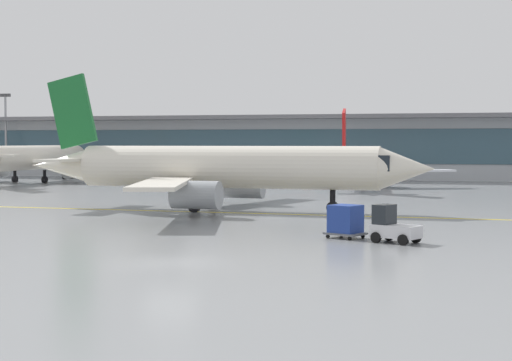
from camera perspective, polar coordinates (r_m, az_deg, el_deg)
ground_plane at (r=37.40m, az=-6.18°, el=-5.84°), size 400.00×400.00×0.00m
taxiway_centreline_stripe at (r=63.31m, az=-2.54°, el=-2.29°), size 109.95×4.21×0.01m
terminal_concourse at (r=121.56m, az=8.10°, el=2.43°), size 167.80×11.00×9.60m
gate_airplane_0 at (r=115.11m, az=-15.50°, el=1.54°), size 31.13×33.38×11.09m
gate_airplane_1 at (r=99.56m, az=6.57°, el=1.14°), size 26.02×28.11×9.31m
taxiing_regional_jet at (r=65.16m, az=-2.41°, el=0.87°), size 34.54×32.14×11.45m
baggage_tug at (r=44.99m, az=9.71°, el=-3.26°), size 2.95×2.46×2.10m
cargo_dolly_lead at (r=46.62m, az=6.41°, el=-2.83°), size 2.59×2.35×1.94m
apron_light_mast_0 at (r=134.70m, az=-17.43°, el=3.39°), size 1.80×0.36×13.34m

